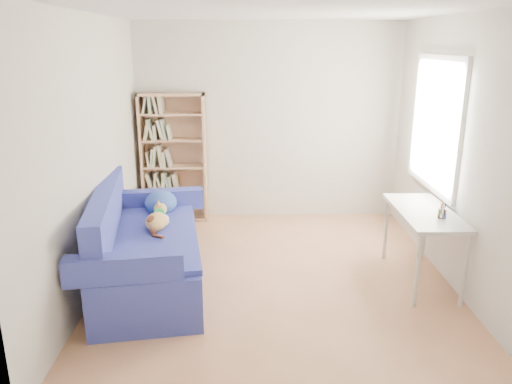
% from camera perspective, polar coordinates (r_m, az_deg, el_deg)
% --- Properties ---
extents(ground, '(4.00, 4.00, 0.00)m').
position_cam_1_polar(ground, '(5.20, 2.17, -9.90)').
color(ground, '#AF744F').
rests_on(ground, ground).
extents(room_shell, '(3.54, 4.04, 2.62)m').
position_cam_1_polar(room_shell, '(4.74, 3.57, 8.28)').
color(room_shell, silver).
rests_on(room_shell, ground).
extents(sofa, '(1.24, 2.13, 0.98)m').
position_cam_1_polar(sofa, '(5.08, -12.72, -6.42)').
color(sofa, navy).
rests_on(sofa, ground).
extents(bookshelf, '(0.85, 0.27, 1.71)m').
position_cam_1_polar(bookshelf, '(6.75, -9.32, 3.30)').
color(bookshelf, tan).
rests_on(bookshelf, ground).
extents(desk, '(0.53, 1.16, 0.75)m').
position_cam_1_polar(desk, '(5.18, 18.69, -2.84)').
color(desk, silver).
rests_on(desk, ground).
extents(pen_cup, '(0.08, 0.08, 0.15)m').
position_cam_1_polar(pen_cup, '(4.98, 20.53, -2.17)').
color(pen_cup, white).
rests_on(pen_cup, desk).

